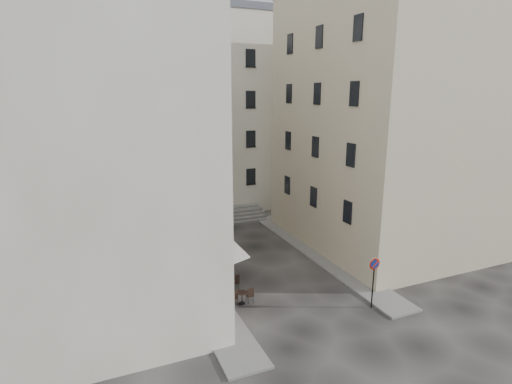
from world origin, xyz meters
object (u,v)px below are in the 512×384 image
bistro_table_a (242,296)px  bistro_table_b (227,283)px  pedestrian (230,274)px  no_parking_sign (374,273)px

bistro_table_a → bistro_table_b: size_ratio=0.90×
bistro_table_a → pedestrian: size_ratio=0.64×
bistro_table_a → pedestrian: (-0.02, 1.77, 0.53)m
no_parking_sign → bistro_table_b: no_parking_sign is taller
bistro_table_a → no_parking_sign: bearing=-26.0°
bistro_table_a → bistro_table_b: (-0.28, 1.66, 0.05)m
bistro_table_b → pedestrian: bearing=21.5°
bistro_table_a → bistro_table_b: 1.69m
no_parking_sign → pedestrian: bearing=143.9°
no_parking_sign → pedestrian: (-6.21, 4.79, -1.02)m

